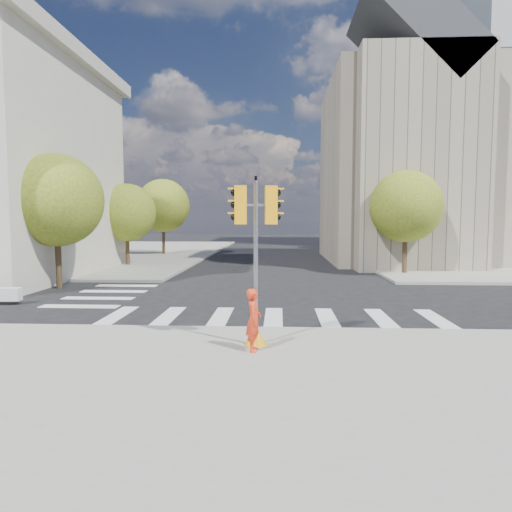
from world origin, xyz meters
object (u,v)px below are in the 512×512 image
(lamp_far, at_px, (360,206))
(photographer, at_px, (254,320))
(traffic_signal, at_px, (256,275))
(lamp_near, at_px, (397,200))

(lamp_far, xyz_separation_m, photographer, (-8.53, -34.48, -3.67))
(lamp_far, bearing_deg, traffic_signal, -104.05)
(lamp_far, bearing_deg, lamp_near, -90.00)
(lamp_near, xyz_separation_m, lamp_far, (0.00, 14.00, 0.00))
(lamp_far, relative_size, photographer, 5.35)
(lamp_near, xyz_separation_m, traffic_signal, (-8.50, -19.97, -2.65))
(traffic_signal, height_order, photographer, traffic_signal)
(photographer, bearing_deg, traffic_signal, -1.38)
(lamp_near, xyz_separation_m, photographer, (-8.53, -20.48, -3.67))
(lamp_near, bearing_deg, photographer, -112.61)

